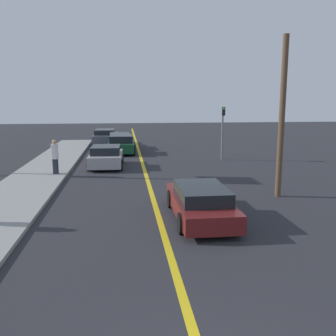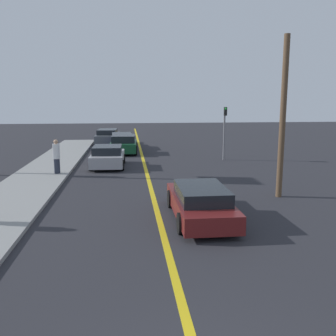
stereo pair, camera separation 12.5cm
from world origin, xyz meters
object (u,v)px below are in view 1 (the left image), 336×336
(car_ahead_center, at_px, (106,157))
(car_far_distant, at_px, (122,144))
(car_parked_left_lot, at_px, (120,141))
(car_near_right_lane, at_px, (200,202))
(car_oncoming_far, at_px, (105,136))
(utility_pole, at_px, (282,118))
(traffic_light, at_px, (223,127))
(pedestrian_far_standing, at_px, (55,157))

(car_ahead_center, relative_size, car_far_distant, 0.97)
(car_far_distant, bearing_deg, car_ahead_center, -96.62)
(car_parked_left_lot, bearing_deg, car_far_distant, -89.46)
(car_far_distant, distance_m, car_parked_left_lot, 3.03)
(car_near_right_lane, bearing_deg, car_oncoming_far, 100.84)
(car_near_right_lane, distance_m, car_oncoming_far, 22.86)
(car_parked_left_lot, xyz_separation_m, utility_pole, (6.66, -16.52, 2.63))
(car_parked_left_lot, relative_size, traffic_light, 1.33)
(car_ahead_center, distance_m, car_far_distant, 5.81)
(car_far_distant, distance_m, car_oncoming_far, 6.61)
(car_oncoming_far, bearing_deg, car_ahead_center, -84.24)
(car_near_right_lane, bearing_deg, car_parked_left_lot, 98.78)
(car_near_right_lane, distance_m, car_far_distant, 16.26)
(car_ahead_center, distance_m, traffic_light, 7.89)
(car_ahead_center, height_order, traffic_light, traffic_light)
(car_parked_left_lot, xyz_separation_m, traffic_light, (6.79, -7.00, 1.57))
(car_far_distant, height_order, utility_pole, utility_pole)
(car_near_right_lane, height_order, car_far_distant, car_far_distant)
(car_ahead_center, xyz_separation_m, traffic_light, (7.53, 1.77, 1.56))
(car_far_distant, relative_size, car_parked_left_lot, 0.85)
(car_ahead_center, relative_size, car_oncoming_far, 0.81)
(car_parked_left_lot, distance_m, car_oncoming_far, 3.67)
(car_oncoming_far, bearing_deg, car_parked_left_lot, -65.65)
(car_far_distant, xyz_separation_m, utility_pole, (6.50, -13.50, 2.58))
(car_ahead_center, height_order, utility_pole, utility_pole)
(car_parked_left_lot, relative_size, car_oncoming_far, 0.97)
(utility_pole, bearing_deg, car_oncoming_far, 111.87)
(pedestrian_far_standing, bearing_deg, car_far_distant, 67.13)
(car_near_right_lane, distance_m, car_parked_left_lot, 19.27)
(car_parked_left_lot, bearing_deg, traffic_light, -48.38)
(car_ahead_center, bearing_deg, traffic_light, 14.55)
(car_ahead_center, height_order, car_far_distant, car_far_distant)
(car_ahead_center, xyz_separation_m, car_oncoming_far, (-0.61, 12.18, 0.02))
(car_near_right_lane, height_order, car_oncoming_far, car_oncoming_far)
(car_parked_left_lot, bearing_deg, pedestrian_far_standing, -108.85)
(traffic_light, relative_size, utility_pole, 0.54)
(car_oncoming_far, height_order, traffic_light, traffic_light)
(car_near_right_lane, bearing_deg, utility_pole, 33.92)
(car_near_right_lane, distance_m, traffic_light, 12.78)
(pedestrian_far_standing, bearing_deg, car_ahead_center, 43.14)
(car_near_right_lane, relative_size, car_ahead_center, 1.18)
(car_near_right_lane, bearing_deg, car_far_distant, 99.79)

